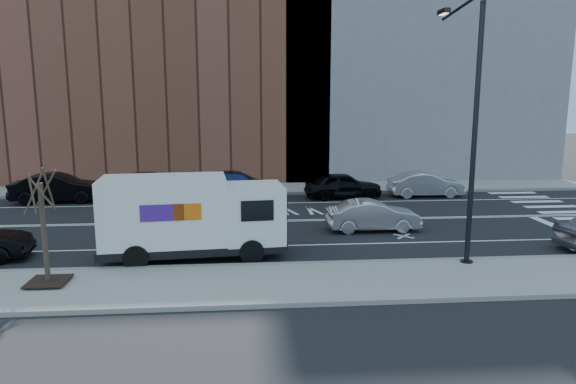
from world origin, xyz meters
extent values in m
plane|color=black|center=(0.00, 0.00, 0.00)|extent=(120.00, 120.00, 0.00)
cube|color=gray|center=(0.00, -8.80, 0.07)|extent=(44.00, 3.60, 0.15)
cube|color=gray|center=(0.00, 8.80, 0.07)|extent=(44.00, 3.60, 0.15)
cube|color=gray|center=(0.00, -7.00, 0.08)|extent=(44.00, 0.25, 0.17)
cube|color=gray|center=(0.00, 7.00, 0.08)|extent=(44.00, 0.25, 0.17)
cube|color=brown|center=(-8.00, 15.60, 11.00)|extent=(26.00, 10.00, 22.00)
cube|color=slate|center=(12.00, 15.60, 13.00)|extent=(20.00, 10.00, 26.00)
cylinder|color=black|center=(7.00, -7.40, 4.50)|extent=(0.18, 0.18, 9.00)
cylinder|color=black|center=(7.00, -7.40, 0.10)|extent=(0.44, 0.44, 0.20)
sphere|color=black|center=(7.00, -7.40, 8.95)|extent=(0.20, 0.20, 0.20)
cylinder|color=black|center=(7.00, -5.70, 9.10)|extent=(0.11, 3.49, 0.48)
cube|color=black|center=(7.00, -4.00, 9.20)|extent=(0.25, 0.80, 0.18)
cube|color=#FFF2CC|center=(7.00, -4.00, 9.10)|extent=(0.18, 0.55, 0.03)
cube|color=black|center=(-7.00, -8.40, 0.23)|extent=(1.20, 1.20, 0.04)
cylinder|color=#382B1E|center=(-7.00, -8.40, 1.75)|extent=(0.16, 0.16, 3.20)
cylinder|color=#382B1E|center=(-6.75, -8.40, 3.15)|extent=(0.06, 0.80, 1.44)
cylinder|color=#382B1E|center=(-6.92, -8.16, 3.15)|extent=(0.81, 0.31, 1.19)
cylinder|color=#382B1E|center=(-7.20, -8.25, 3.15)|extent=(0.58, 0.76, 1.50)
cylinder|color=#382B1E|center=(-7.20, -8.55, 3.15)|extent=(0.47, 0.61, 1.37)
cylinder|color=#382B1E|center=(-6.92, -8.64, 3.15)|extent=(0.72, 0.29, 1.13)
cube|color=black|center=(-2.81, -5.60, 0.48)|extent=(6.74, 2.79, 0.32)
cube|color=white|center=(-0.49, -5.39, 1.64)|extent=(2.31, 2.45, 2.12)
cube|color=black|center=(0.59, -5.30, 1.96)|extent=(0.24, 1.96, 1.01)
cube|color=black|center=(-0.39, -6.54, 1.96)|extent=(1.16, 0.15, 0.74)
cube|color=black|center=(-0.59, -4.24, 1.96)|extent=(1.16, 0.15, 0.74)
cube|color=black|center=(0.55, -5.30, 0.58)|extent=(0.35, 2.12, 0.37)
cube|color=white|center=(-3.76, -5.68, 1.85)|extent=(4.64, 2.71, 2.44)
cube|color=#47198C|center=(-3.65, -6.87, 2.01)|extent=(1.48, 0.15, 0.58)
cube|color=orange|center=(-2.81, -6.79, 2.01)|extent=(0.95, 0.11, 0.58)
cube|color=#47198C|center=(-3.86, -4.50, 2.01)|extent=(1.48, 0.15, 0.58)
cube|color=orange|center=(-3.02, -4.43, 2.01)|extent=(0.95, 0.11, 0.58)
cylinder|color=black|center=(-0.60, -6.47, 0.44)|extent=(0.91, 0.37, 0.89)
cylinder|color=black|center=(-0.79, -4.36, 0.44)|extent=(0.91, 0.37, 0.89)
cylinder|color=black|center=(-4.61, -6.82, 0.44)|extent=(0.91, 0.37, 0.89)
cylinder|color=black|center=(-4.80, -4.71, 0.44)|extent=(0.91, 0.37, 0.89)
imported|color=black|center=(-11.52, 5.65, 0.83)|extent=(5.15, 2.09, 1.66)
imported|color=#52545A|center=(-6.26, 6.09, 0.80)|extent=(5.84, 2.78, 1.61)
imported|color=navy|center=(-1.33, 5.79, 0.83)|extent=(5.95, 3.00, 1.66)
imported|color=black|center=(5.01, 5.53, 0.78)|extent=(4.67, 2.11, 1.56)
imported|color=#B1B1B6|center=(10.11, 5.61, 0.74)|extent=(4.50, 1.60, 1.48)
imported|color=#B1B0B5|center=(4.91, -2.18, 0.69)|extent=(4.18, 1.50, 1.37)
camera|label=1|loc=(-0.77, -24.29, 5.85)|focal=32.00mm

